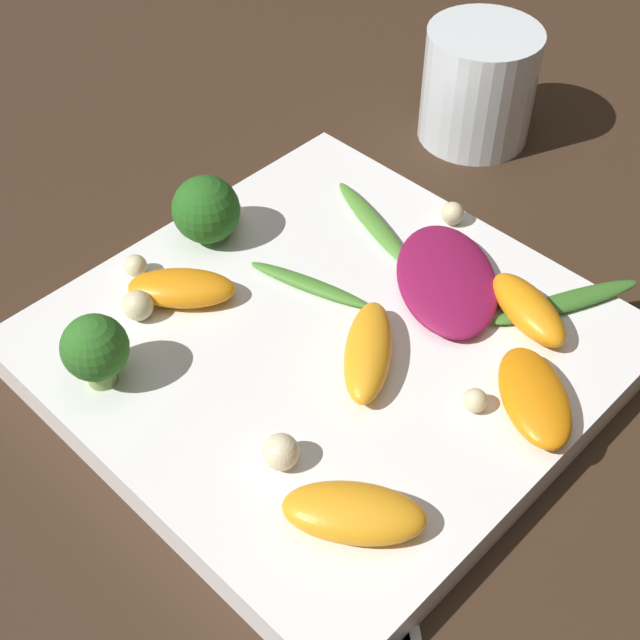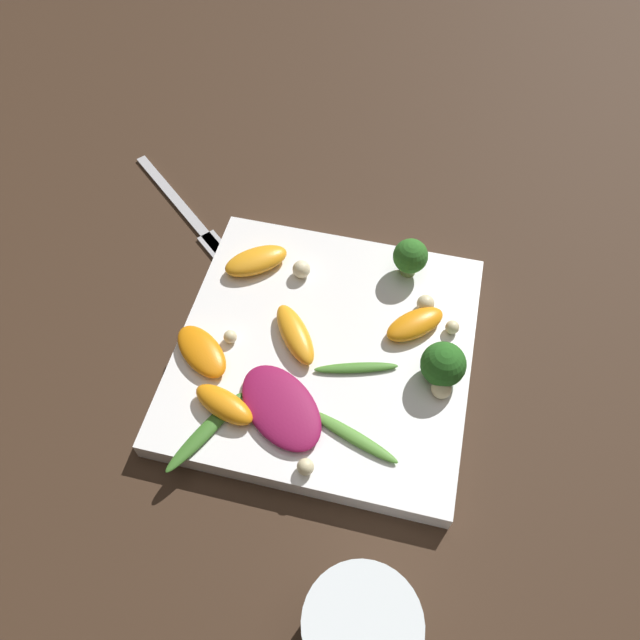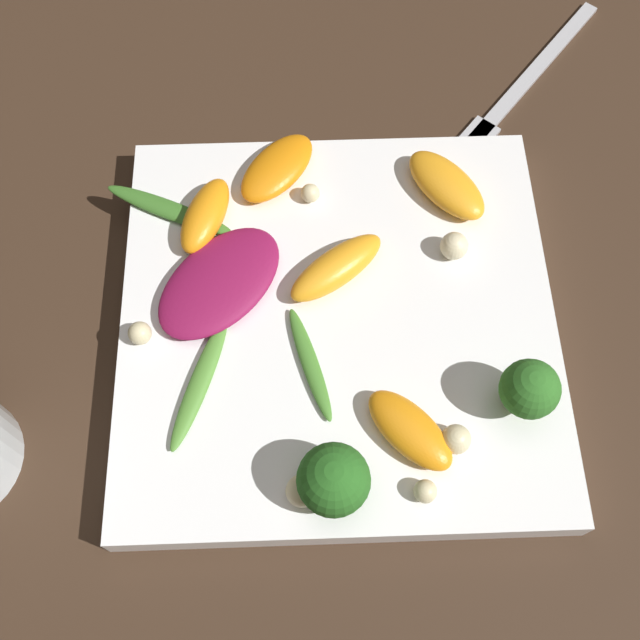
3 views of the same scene
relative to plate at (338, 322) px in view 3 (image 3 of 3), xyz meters
The scene contains 20 objects.
ground_plane 0.01m from the plate, ahead, with size 2.40×2.40×0.00m, color #382619.
plate is the anchor object (origin of this frame).
fork 0.24m from the plate, 53.08° to the left, with size 0.14×0.16×0.01m.
radicchio_leaf_0 0.08m from the plate, 163.49° to the left, with size 0.11×0.11×0.01m.
orange_segment_0 0.12m from the plate, 108.88° to the left, with size 0.07×0.07×0.02m.
orange_segment_1 0.12m from the plate, 49.47° to the left, with size 0.07×0.07×0.02m.
orange_segment_2 0.04m from the plate, 81.23° to the left, with size 0.07×0.06×0.02m.
orange_segment_3 0.11m from the plate, 140.11° to the left, with size 0.04×0.07×0.02m.
orange_segment_4 0.09m from the plate, 64.45° to the right, with size 0.06×0.06×0.02m.
broccoli_floret_0 0.13m from the plate, 30.57° to the right, with size 0.04×0.04×0.04m.
broccoli_floret_1 0.11m from the plate, 94.00° to the right, with size 0.04×0.04×0.04m.
arugula_sprig_0 0.04m from the plate, 118.73° to the right, with size 0.03×0.08×0.01m.
arugula_sprig_1 0.14m from the plate, 143.96° to the left, with size 0.09×0.05×0.01m.
arugula_sprig_2 0.10m from the plate, 152.87° to the right, with size 0.04×0.09×0.01m.
macadamia_nut_0 0.09m from the plate, 28.79° to the left, with size 0.02×0.02×0.02m.
macadamia_nut_1 0.11m from the plate, 53.31° to the right, with size 0.02×0.02×0.02m.
macadamia_nut_2 0.12m from the plate, 69.08° to the right, with size 0.01×0.01×0.01m.
macadamia_nut_3 0.12m from the plate, 102.65° to the right, with size 0.02×0.02×0.02m.
macadamia_nut_4 0.09m from the plate, 99.68° to the left, with size 0.01×0.01×0.01m.
macadamia_nut_5 0.12m from the plate, behind, with size 0.01×0.01×0.01m.
Camera 3 is at (-0.02, -0.20, 0.45)m, focal length 42.00 mm.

